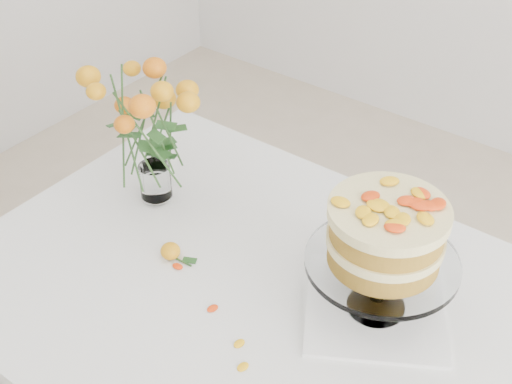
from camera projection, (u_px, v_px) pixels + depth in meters
table at (288, 334)px, 1.50m from camera, size 1.43×0.93×0.76m
napkin at (375, 308)px, 1.44m from camera, size 0.38×0.38×0.01m
cake_stand at (385, 240)px, 1.33m from camera, size 0.30×0.30×0.27m
rose_vase at (149, 119)px, 1.60m from camera, size 0.27×0.27×0.38m
loose_rose_near at (171, 251)px, 1.56m from camera, size 0.08×0.04×0.04m
stray_petal_a at (213, 309)px, 1.44m from camera, size 0.03×0.02×0.00m
stray_petal_b at (239, 344)px, 1.37m from camera, size 0.03×0.02×0.00m
stray_petal_c at (243, 367)px, 1.32m from camera, size 0.03×0.02×0.00m
stray_petal_d at (178, 267)px, 1.54m from camera, size 0.03×0.02×0.00m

